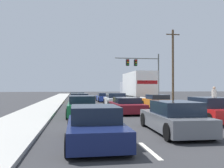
{
  "coord_description": "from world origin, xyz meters",
  "views": [
    {
      "loc": [
        -3.89,
        -9.15,
        1.87
      ],
      "look_at": [
        -0.14,
        15.19,
        2.21
      ],
      "focal_mm": 39.0,
      "sensor_mm": 36.0,
      "label": 1
    }
  ],
  "objects_px": {
    "car_blue": "(104,97)",
    "pedestrian_near_corner": "(214,98)",
    "car_white": "(115,100)",
    "car_gray": "(174,118)",
    "car_red": "(208,110)",
    "car_yellow": "(77,98)",
    "box_truck": "(136,86)",
    "car_black": "(79,101)",
    "utility_pole_mid": "(173,65)",
    "car_green": "(82,107)",
    "car_orange": "(157,102)",
    "car_navy": "(95,126)",
    "car_maroon": "(127,106)",
    "traffic_signal_mast": "(141,67)"
  },
  "relations": [
    {
      "from": "car_blue",
      "to": "car_orange",
      "type": "xyz_separation_m",
      "value": [
        3.38,
        -11.3,
        0.04
      ]
    },
    {
      "from": "car_navy",
      "to": "box_truck",
      "type": "xyz_separation_m",
      "value": [
        6.55,
        19.8,
        1.49
      ]
    },
    {
      "from": "car_yellow",
      "to": "car_green",
      "type": "relative_size",
      "value": 0.99
    },
    {
      "from": "car_white",
      "to": "car_gray",
      "type": "relative_size",
      "value": 0.99
    },
    {
      "from": "car_black",
      "to": "car_navy",
      "type": "relative_size",
      "value": 1.12
    },
    {
      "from": "car_green",
      "to": "car_gray",
      "type": "distance_m",
      "value": 7.42
    },
    {
      "from": "car_yellow",
      "to": "pedestrian_near_corner",
      "type": "height_order",
      "value": "pedestrian_near_corner"
    },
    {
      "from": "car_green",
      "to": "utility_pole_mid",
      "type": "relative_size",
      "value": 0.5
    },
    {
      "from": "car_maroon",
      "to": "car_red",
      "type": "distance_m",
      "value": 6.11
    },
    {
      "from": "car_yellow",
      "to": "car_maroon",
      "type": "xyz_separation_m",
      "value": [
        3.42,
        -13.45,
        -0.05
      ]
    },
    {
      "from": "car_black",
      "to": "utility_pole_mid",
      "type": "height_order",
      "value": "utility_pole_mid"
    },
    {
      "from": "car_yellow",
      "to": "car_orange",
      "type": "distance_m",
      "value": 12.33
    },
    {
      "from": "car_navy",
      "to": "car_red",
      "type": "bearing_deg",
      "value": 33.06
    },
    {
      "from": "car_white",
      "to": "box_truck",
      "type": "xyz_separation_m",
      "value": [
        3.13,
        3.6,
        1.46
      ]
    },
    {
      "from": "car_blue",
      "to": "car_maroon",
      "type": "bearing_deg",
      "value": -90.42
    },
    {
      "from": "car_black",
      "to": "car_orange",
      "type": "height_order",
      "value": "car_black"
    },
    {
      "from": "car_orange",
      "to": "car_white",
      "type": "bearing_deg",
      "value": 130.74
    },
    {
      "from": "car_white",
      "to": "box_truck",
      "type": "height_order",
      "value": "box_truck"
    },
    {
      "from": "car_black",
      "to": "car_orange",
      "type": "relative_size",
      "value": 1.14
    },
    {
      "from": "traffic_signal_mast",
      "to": "car_green",
      "type": "bearing_deg",
      "value": -116.07
    },
    {
      "from": "car_white",
      "to": "car_gray",
      "type": "height_order",
      "value": "car_gray"
    },
    {
      "from": "car_black",
      "to": "car_red",
      "type": "xyz_separation_m",
      "value": [
        6.86,
        -11.29,
        0.03
      ]
    },
    {
      "from": "car_blue",
      "to": "traffic_signal_mast",
      "type": "height_order",
      "value": "traffic_signal_mast"
    },
    {
      "from": "car_green",
      "to": "car_blue",
      "type": "bearing_deg",
      "value": 77.94
    },
    {
      "from": "car_black",
      "to": "utility_pole_mid",
      "type": "xyz_separation_m",
      "value": [
        12.04,
        5.87,
        4.21
      ]
    },
    {
      "from": "car_black",
      "to": "car_red",
      "type": "bearing_deg",
      "value": -58.72
    },
    {
      "from": "car_gray",
      "to": "car_red",
      "type": "relative_size",
      "value": 0.97
    },
    {
      "from": "car_white",
      "to": "car_red",
      "type": "distance_m",
      "value": 12.3
    },
    {
      "from": "car_black",
      "to": "utility_pole_mid",
      "type": "bearing_deg",
      "value": 26.01
    },
    {
      "from": "car_maroon",
      "to": "car_yellow",
      "type": "bearing_deg",
      "value": 104.28
    },
    {
      "from": "box_truck",
      "to": "car_orange",
      "type": "distance_m",
      "value": 7.42
    },
    {
      "from": "car_navy",
      "to": "car_orange",
      "type": "xyz_separation_m",
      "value": [
        6.58,
        12.53,
        0.01
      ]
    },
    {
      "from": "car_orange",
      "to": "car_red",
      "type": "xyz_separation_m",
      "value": [
        0.06,
        -8.21,
        0.03
      ]
    },
    {
      "from": "car_black",
      "to": "box_truck",
      "type": "distance_m",
      "value": 8.1
    },
    {
      "from": "car_green",
      "to": "car_blue",
      "type": "xyz_separation_m",
      "value": [
        3.41,
        15.95,
        -0.07
      ]
    },
    {
      "from": "car_green",
      "to": "box_truck",
      "type": "xyz_separation_m",
      "value": [
        6.75,
        11.92,
        1.46
      ]
    },
    {
      "from": "pedestrian_near_corner",
      "to": "car_green",
      "type": "bearing_deg",
      "value": -170.63
    },
    {
      "from": "car_blue",
      "to": "pedestrian_near_corner",
      "type": "height_order",
      "value": "pedestrian_near_corner"
    },
    {
      "from": "car_gray",
      "to": "utility_pole_mid",
      "type": "bearing_deg",
      "value": 67.21
    },
    {
      "from": "car_yellow",
      "to": "car_red",
      "type": "distance_m",
      "value": 19.7
    },
    {
      "from": "car_navy",
      "to": "pedestrian_near_corner",
      "type": "height_order",
      "value": "pedestrian_near_corner"
    },
    {
      "from": "box_truck",
      "to": "utility_pole_mid",
      "type": "height_order",
      "value": "utility_pole_mid"
    },
    {
      "from": "car_black",
      "to": "car_maroon",
      "type": "xyz_separation_m",
      "value": [
        3.31,
        -6.31,
        -0.04
      ]
    },
    {
      "from": "car_green",
      "to": "car_navy",
      "type": "xyz_separation_m",
      "value": [
        0.21,
        -7.88,
        -0.04
      ]
    },
    {
      "from": "car_orange",
      "to": "car_gray",
      "type": "bearing_deg",
      "value": -106.02
    },
    {
      "from": "car_yellow",
      "to": "pedestrian_near_corner",
      "type": "distance_m",
      "value": 16.87
    },
    {
      "from": "car_yellow",
      "to": "box_truck",
      "type": "xyz_separation_m",
      "value": [
        6.88,
        -2.95,
        1.48
      ]
    },
    {
      "from": "box_truck",
      "to": "traffic_signal_mast",
      "type": "relative_size",
      "value": 1.34
    },
    {
      "from": "car_gray",
      "to": "box_truck",
      "type": "bearing_deg",
      "value": 80.23
    },
    {
      "from": "car_green",
      "to": "utility_pole_mid",
      "type": "distance_m",
      "value": 18.63
    }
  ]
}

